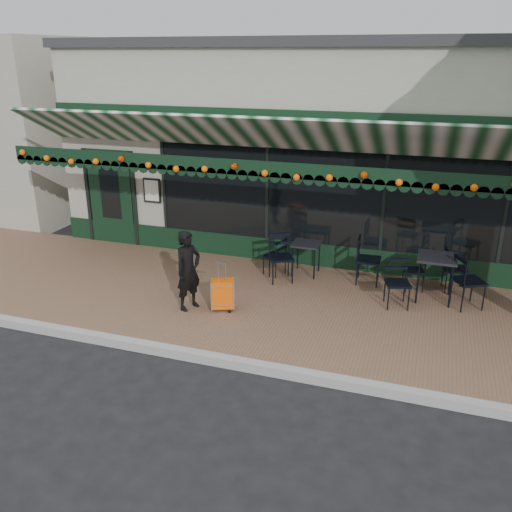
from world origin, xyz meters
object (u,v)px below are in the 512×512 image
(woman, at_px, (188,270))
(chair_a_front, at_px, (397,284))
(chair_a_left, at_px, (414,271))
(chair_a_right, at_px, (455,269))
(chair_a_extra, at_px, (469,282))
(chair_b_right, at_px, (369,260))
(cafe_table_b, at_px, (306,246))
(chair_b_left, at_px, (274,256))
(suitcase, at_px, (222,294))
(cafe_table_a, at_px, (437,261))
(chair_b_front, at_px, (281,258))

(woman, relative_size, chair_a_front, 1.66)
(chair_a_left, bearing_deg, woman, -77.22)
(chair_a_right, height_order, chair_a_extra, chair_a_extra)
(chair_a_right, bearing_deg, chair_a_extra, -172.77)
(chair_a_extra, relative_size, chair_b_right, 1.02)
(cafe_table_b, bearing_deg, chair_b_left, -161.64)
(chair_a_front, relative_size, chair_b_right, 0.91)
(chair_a_right, xyz_separation_m, chair_b_left, (-3.46, -0.29, -0.04))
(suitcase, xyz_separation_m, chair_a_left, (3.11, 1.97, 0.08))
(cafe_table_b, xyz_separation_m, chair_b_right, (1.26, -0.06, -0.13))
(chair_a_right, relative_size, chair_a_extra, 0.88)
(suitcase, distance_m, chair_a_extra, 4.33)
(suitcase, bearing_deg, chair_a_right, 7.54)
(chair_a_right, bearing_deg, chair_a_front, 126.68)
(cafe_table_b, relative_size, chair_a_right, 0.79)
(chair_b_left, bearing_deg, chair_a_right, 117.17)
(woman, distance_m, chair_a_front, 3.68)
(woman, height_order, chair_b_right, woman)
(cafe_table_b, xyz_separation_m, chair_a_front, (1.88, -0.96, -0.17))
(suitcase, distance_m, cafe_table_b, 2.32)
(suitcase, distance_m, cafe_table_a, 3.88)
(cafe_table_b, distance_m, chair_b_left, 0.67)
(cafe_table_a, height_order, cafe_table_b, cafe_table_a)
(chair_a_front, xyz_separation_m, chair_b_left, (-2.49, 0.76, -0.05))
(chair_b_front, bearing_deg, cafe_table_a, -25.96)
(suitcase, relative_size, chair_a_right, 1.04)
(chair_a_right, distance_m, chair_b_left, 3.47)
(cafe_table_a, relative_size, chair_a_left, 1.11)
(cafe_table_a, distance_m, cafe_table_b, 2.54)
(cafe_table_b, distance_m, chair_a_extra, 3.13)
(woman, height_order, chair_b_left, woman)
(cafe_table_b, bearing_deg, chair_a_extra, -10.94)
(cafe_table_b, height_order, chair_b_front, chair_b_front)
(chair_b_left, bearing_deg, chair_b_front, 59.07)
(chair_a_extra, height_order, chair_b_right, chair_a_extra)
(chair_a_left, height_order, chair_b_right, chair_b_right)
(chair_b_left, height_order, chair_b_front, chair_b_front)
(cafe_table_a, xyz_separation_m, chair_a_extra, (0.57, -0.15, -0.27))
(cafe_table_a, distance_m, chair_a_front, 0.87)
(cafe_table_a, distance_m, chair_b_front, 2.90)
(cafe_table_a, height_order, chair_a_front, chair_a_front)
(chair_a_extra, distance_m, chair_b_right, 1.89)
(chair_b_left, bearing_deg, chair_a_extra, 106.26)
(woman, bearing_deg, cafe_table_b, -11.80)
(chair_a_left, bearing_deg, chair_b_right, -109.76)
(chair_a_extra, bearing_deg, chair_b_front, 60.96)
(cafe_table_b, bearing_deg, chair_a_front, -26.97)
(cafe_table_b, height_order, chair_b_right, chair_b_right)
(chair_a_front, relative_size, chair_b_left, 1.12)
(chair_a_extra, height_order, chair_b_front, chair_a_extra)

